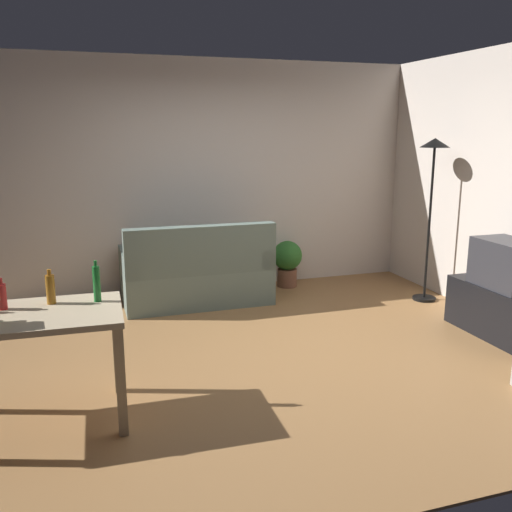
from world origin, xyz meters
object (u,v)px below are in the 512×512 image
Objects in this scene: desk at (26,330)px; bottle_amber at (50,289)px; couch at (197,276)px; bottle_green at (97,283)px; tv at (508,264)px; potted_plant at (287,260)px; tv_stand at (502,312)px; torchiere_lamp at (433,175)px; bottle_red at (2,296)px.

bottle_amber is at bearing 48.71° from desk.
couch is 5.64× the size of bottle_green.
potted_plant is at bearing 30.34° from tv.
bottle_green reaches higher than desk.
bottle_amber is at bearing -137.67° from potted_plant.
torchiere_lamp is at bearing 0.00° from tv_stand.
bottle_red is (-4.20, -0.20, 0.61)m from tv_stand.
bottle_green is at bearing -158.48° from torchiere_lamp.
couch is 2.57m from bottle_amber.
bottle_red is 0.88× the size of bottle_amber.
potted_plant is 3.82m from bottle_red.
potted_plant is at bearing 46.30° from bottle_green.
torchiere_lamp is at bearing 21.52° from bottle_green.
bottle_red is (-1.71, -2.10, 0.54)m from couch.
couch is 3.16m from tv.
desk reaches higher than tv_stand.
tv is 2.87× the size of bottle_red.
couch reaches higher than desk.
tv is 3.92m from bottle_amber.
bottle_red is (-4.21, -0.20, 0.15)m from tv.
tv is at bearing -90.00° from tv_stand.
couch is 1.46× the size of tv_stand.
tv_stand is at bearing 90.00° from tv.
couch and tv have the same top height.
bottle_red is at bearing -161.43° from torchiere_lamp.
torchiere_lamp reaches higher than desk.
tv_stand is 1.83× the size of tv.
desk is 3.78m from potted_plant.
bottle_green is (0.59, -0.01, 0.04)m from bottle_red.
desk is at bearing -137.40° from potted_plant.
bottle_green reaches higher than bottle_amber.
torchiere_lamp is at bearing 164.53° from couch.
tv_stand is 1.93× the size of potted_plant.
torchiere_lamp is at bearing 19.44° from bottle_amber.
desk is at bearing -133.17° from bottle_amber.
bottle_green reaches higher than potted_plant.
couch is 6.78× the size of bottle_amber.
bottle_amber is at bearing 55.59° from couch.
bottle_green is (-2.32, -2.42, 0.56)m from potted_plant.
bottle_red is (-4.20, -1.41, -0.56)m from torchiere_lamp.
bottle_red is 0.73× the size of bottle_green.
torchiere_lamp is 1.48× the size of desk.
bottle_green is (-3.61, -0.21, 0.19)m from tv.
desk is at bearing 94.64° from tv.
torchiere_lamp reaches higher than potted_plant.
couch is at bearing 62.07° from bottle_green.
tv_stand is 3.85× the size of bottle_green.
torchiere_lamp is 4.41m from desk.
desk is at bearing 94.64° from tv_stand.
tv_stand is 1.69m from torchiere_lamp.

